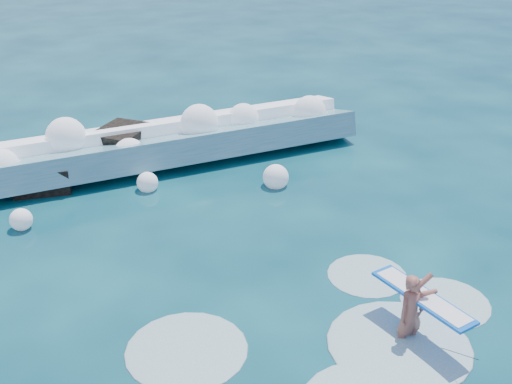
# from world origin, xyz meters

# --- Properties ---
(ground) EXTENTS (200.00, 200.00, 0.00)m
(ground) POSITION_xyz_m (0.00, 0.00, 0.00)
(ground) COLOR #083341
(ground) RESTS_ON ground
(breaking_wave) EXTENTS (16.65, 2.65, 1.44)m
(breaking_wave) POSITION_xyz_m (-1.11, 7.64, 0.50)
(breaking_wave) COLOR teal
(breaking_wave) RESTS_ON ground
(rock_cluster) EXTENTS (8.08, 3.07, 1.23)m
(rock_cluster) POSITION_xyz_m (-3.41, 7.80, 0.39)
(rock_cluster) COLOR black
(rock_cluster) RESTS_ON ground
(surfer_with_board) EXTENTS (1.04, 2.90, 1.70)m
(surfer_with_board) POSITION_xyz_m (2.57, -2.97, 0.63)
(surfer_with_board) COLOR #9F584A
(surfer_with_board) RESTS_ON ground
(wave_spray) EXTENTS (14.80, 4.71, 1.86)m
(wave_spray) POSITION_xyz_m (-1.47, 7.38, 0.92)
(wave_spray) COLOR white
(wave_spray) RESTS_ON ground
(surf_foam) EXTENTS (9.27, 5.49, 0.14)m
(surf_foam) POSITION_xyz_m (1.69, -2.73, 0.00)
(surf_foam) COLOR silver
(surf_foam) RESTS_ON ground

